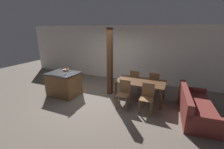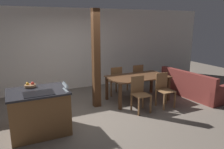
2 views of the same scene
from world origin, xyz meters
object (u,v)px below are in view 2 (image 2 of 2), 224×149
Objects in this scene: dining_chair_near_left at (140,93)px; couch at (193,87)px; fruit_bowl at (30,85)px; wine_glass_middle at (66,85)px; kitchen_island at (39,112)px; wine_glass_near at (67,86)px; wine_glass_far at (65,84)px; wine_glass_end at (64,83)px; dining_chair_far_left at (115,80)px; dining_chair_far_right at (136,77)px; dining_table at (138,79)px; dining_chair_near_right at (164,89)px; timber_post at (96,60)px.

dining_chair_near_left reaches higher than couch.
fruit_bowl is 0.86m from wine_glass_middle.
wine_glass_near is (0.51, -0.37, 0.59)m from kitchen_island.
fruit_bowl is 1.39× the size of wine_glass_far.
wine_glass_end reaches higher than kitchen_island.
wine_glass_near reaches higher than dining_chair_near_left.
wine_glass_near is at bearing 43.35° from dining_chair_far_left.
dining_chair_near_left is at bearing 61.48° from dining_chair_far_right.
dining_chair_far_right is at bearing 61.48° from dining_table.
wine_glass_near is 0.18× the size of dining_chair_near_right.
wine_glass_far is at bearing -174.76° from dining_chair_near_right.
dining_chair_near_left is at bearing 1.22° from kitchen_island.
dining_table is at bearing 72.32° from couch.
timber_post is at bearing 21.14° from dining_chair_far_right.
kitchen_island is 7.07× the size of wine_glass_middle.
couch is (4.13, 0.74, -0.78)m from wine_glass_near.
dining_table is (2.35, 0.88, -0.41)m from wine_glass_end.
fruit_bowl is 3.40m from dining_chair_near_right.
wine_glass_end is at bearing -175.22° from dining_chair_near_left.
wine_glass_middle is 0.18× the size of dining_chair_near_right.
wine_glass_far is 2.81m from dining_chair_near_right.
wine_glass_end is 0.10× the size of dining_table.
wine_glass_end reaches higher than dining_chair_far_left.
dining_chair_far_right is 1.79m from couch.
dining_table is (2.97, 0.46, -0.32)m from fruit_bowl.
wine_glass_end is 0.06× the size of timber_post.
wine_glass_far is 4.24m from couch.
wine_glass_middle and wine_glass_far have the same top height.
kitchen_island is 0.45× the size of timber_post.
dining_chair_near_left is at bearing 180.00° from dining_chair_near_right.
wine_glass_far reaches higher than dining_chair_far_left.
kitchen_island is 3.26m from dining_chair_near_right.
wine_glass_near is 0.09m from wine_glass_middle.
wine_glass_middle reaches higher than dining_chair_far_left.
couch is (4.13, 0.56, -0.78)m from wine_glass_far.
dining_chair_far_right is at bearing 32.81° from wine_glass_middle.
dining_chair_near_left is (-0.39, -0.72, -0.15)m from dining_table.
timber_post is (1.10, 1.13, 0.25)m from wine_glass_middle.
couch is at bearing 141.03° from dining_chair_far_right.
dining_chair_near_left reaches higher than dining_table.
wine_glass_near reaches higher than fruit_bowl.
wine_glass_end is 0.18× the size of dining_chair_near_right.
timber_post is at bearing 137.44° from dining_chair_near_left.
fruit_bowl reaches higher than dining_chair_far_right.
dining_chair_near_right is at bearing 7.04° from wine_glass_middle.
dining_table is at bearing 25.85° from wine_glass_near.
couch is (4.74, 0.06, -0.69)m from fruit_bowl.
wine_glass_middle is 0.18× the size of dining_chair_far_right.
dining_chair_far_left is (1.97, 1.86, -0.56)m from wine_glass_near.
wine_glass_near is 0.18× the size of dining_chair_far_right.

